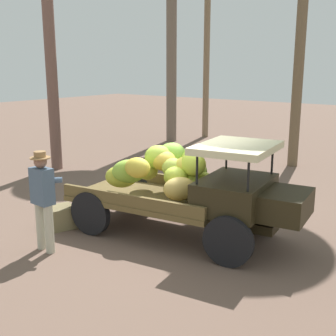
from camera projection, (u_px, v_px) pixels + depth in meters
name	position (u px, v px, depth m)	size (l,w,h in m)	color
ground_plane	(184.00, 231.00, 8.59)	(60.00, 60.00, 0.00)	brown
truck	(192.00, 187.00, 8.09)	(4.59, 2.22, 1.86)	black
farmer	(43.00, 195.00, 7.46)	(0.53, 0.47, 1.77)	#B9B59E
wooden_crate	(61.00, 217.00, 8.72)	(0.49, 0.51, 0.44)	olive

